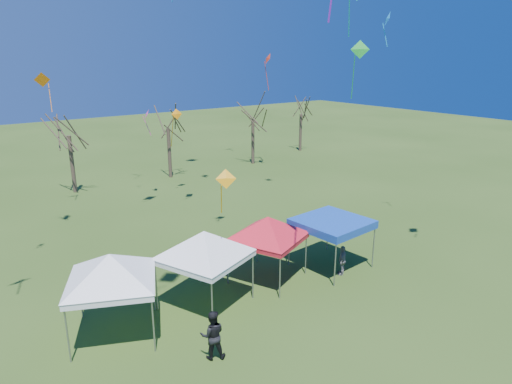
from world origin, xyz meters
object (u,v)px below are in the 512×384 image
at_px(tree_2, 66,115).
at_px(tree_3, 167,110).
at_px(tent_blue, 332,224).
at_px(person_grey, 342,260).
at_px(tent_white_west, 110,260).
at_px(tent_white_mid, 204,236).
at_px(person_dark, 212,335).
at_px(tent_red, 268,221).
at_px(tree_4, 253,104).
at_px(tree_5, 301,101).

xyz_separation_m(tree_2, tree_3, (8.40, -0.33, -0.21)).
bearing_deg(tree_3, tree_2, 177.73).
relative_size(tent_blue, person_grey, 2.29).
relative_size(tent_white_west, tent_white_mid, 1.00).
height_order(tree_2, person_grey, tree_2).
relative_size(tent_blue, person_dark, 1.87).
xyz_separation_m(tent_red, tent_blue, (3.52, -0.88, -0.66)).
bearing_deg(tent_blue, tree_4, 63.41).
bearing_deg(person_grey, tree_2, -107.07).
height_order(tent_white_mid, person_dark, tent_white_mid).
bearing_deg(person_dark, person_grey, -140.80).
height_order(tree_3, tree_5, tree_3).
relative_size(tent_white_west, person_dark, 2.24).
xyz_separation_m(tree_5, person_grey, (-19.45, -24.82, -4.95)).
bearing_deg(tree_4, tree_2, 178.78).
bearing_deg(tree_2, person_grey, -74.00).
distance_m(tent_white_west, person_dark, 4.85).
relative_size(person_dark, person_grey, 1.22).
relative_size(tree_5, tent_red, 1.87).
bearing_deg(tree_5, tent_red, -134.80).
xyz_separation_m(tree_5, tent_white_west, (-30.52, -23.03, -2.50)).
relative_size(tree_5, tent_white_mid, 1.75).
bearing_deg(tent_white_west, person_grey, -9.21).
bearing_deg(tent_white_mid, tree_2, 88.99).
xyz_separation_m(tree_3, tent_blue, (-1.56, -21.79, -3.68)).
distance_m(tree_3, tree_5, 17.81).
relative_size(tree_2, tent_white_west, 1.92).
height_order(tent_blue, person_grey, tent_blue).
height_order(tree_3, tent_blue, tree_3).
bearing_deg(person_grey, tent_blue, -134.31).
bearing_deg(person_grey, tree_4, -149.04).
xyz_separation_m(tree_4, tent_red, (-14.41, -20.87, -3.00)).
xyz_separation_m(tree_4, tent_blue, (-10.89, -21.74, -3.66)).
height_order(tree_3, tent_white_west, tree_3).
xyz_separation_m(tent_red, person_dark, (-5.44, -3.70, -2.11)).
bearing_deg(tent_blue, tree_5, 51.04).
relative_size(tent_white_mid, tent_red, 1.07).
xyz_separation_m(tree_2, tree_5, (26.09, 1.69, -0.56)).
distance_m(tree_5, tent_white_west, 38.32).
bearing_deg(tree_2, tree_4, -1.22).
bearing_deg(tree_5, tent_white_mid, -138.76).
xyz_separation_m(tent_white_west, person_dark, (2.31, -3.60, -2.28)).
relative_size(tree_3, person_grey, 5.08).
height_order(tent_white_west, tent_red, tent_white_west).
bearing_deg(tent_white_mid, tree_3, 67.49).
relative_size(tree_2, person_grey, 5.26).
distance_m(tree_5, tent_white_mid, 35.28).
bearing_deg(tent_red, tree_2, 98.87).
bearing_deg(tent_red, tree_4, 55.38).
relative_size(tree_4, tent_white_mid, 1.85).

